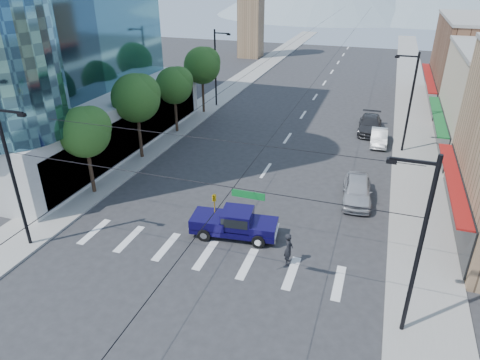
{
  "coord_description": "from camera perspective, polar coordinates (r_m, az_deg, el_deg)",
  "views": [
    {
      "loc": [
        8.39,
        -17.45,
        15.32
      ],
      "look_at": [
        0.45,
        5.92,
        3.0
      ],
      "focal_mm": 32.0,
      "sensor_mm": 36.0,
      "label": 1
    }
  ],
  "objects": [
    {
      "name": "sidewalk_right",
      "position": [
        59.55,
        21.92,
        9.8
      ],
      "size": [
        4.0,
        120.0,
        0.15
      ],
      "primitive_type": "cube",
      "color": "gray",
      "rests_on": "ground"
    },
    {
      "name": "lamp_pole_nw",
      "position": [
        52.18,
        -3.16,
        15.01
      ],
      "size": [
        2.0,
        0.25,
        9.0
      ],
      "color": "black",
      "rests_on": "ground"
    },
    {
      "name": "tree_midnear",
      "position": [
        37.5,
        -13.5,
        10.77
      ],
      "size": [
        4.09,
        4.09,
        7.52
      ],
      "color": "black",
      "rests_on": "ground"
    },
    {
      "name": "signal_rig",
      "position": [
        21.26,
        -6.69,
        -3.82
      ],
      "size": [
        21.8,
        0.2,
        9.0
      ],
      "color": "black",
      "rests_on": "ground"
    },
    {
      "name": "lamp_pole_ne",
      "position": [
        40.86,
        21.65,
        9.96
      ],
      "size": [
        2.0,
        0.25,
        9.0
      ],
      "color": "black",
      "rests_on": "ground"
    },
    {
      "name": "tree_midfar",
      "position": [
        43.54,
        -8.59,
        12.51
      ],
      "size": [
        3.65,
        3.64,
        6.71
      ],
      "color": "black",
      "rests_on": "ground"
    },
    {
      "name": "parked_car_mid",
      "position": [
        43.3,
        18.03,
        5.46
      ],
      "size": [
        1.63,
        4.34,
        1.41
      ],
      "primitive_type": "imported",
      "rotation": [
        0.0,
        0.0,
        0.03
      ],
      "color": "white",
      "rests_on": "ground"
    },
    {
      "name": "ground",
      "position": [
        24.69,
        -5.54,
        -11.97
      ],
      "size": [
        160.0,
        160.0,
        0.0
      ],
      "primitive_type": "plane",
      "color": "#28282B",
      "rests_on": "ground"
    },
    {
      "name": "pickup_truck",
      "position": [
        26.93,
        -0.82,
        -5.68
      ],
      "size": [
        5.68,
        2.63,
        1.86
      ],
      "rotation": [
        0.0,
        0.0,
        0.12
      ],
      "color": "#0D083E",
      "rests_on": "ground"
    },
    {
      "name": "parked_car_far",
      "position": [
        46.29,
        16.95,
        7.08
      ],
      "size": [
        2.35,
        5.59,
        1.61
      ],
      "primitive_type": "imported",
      "rotation": [
        0.0,
        0.0,
        0.02
      ],
      "color": "#2F2E31",
      "rests_on": "ground"
    },
    {
      "name": "sidewalk_left",
      "position": [
        62.84,
        -0.77,
        12.48
      ],
      "size": [
        4.0,
        120.0,
        0.15
      ],
      "primitive_type": "cube",
      "color": "gray",
      "rests_on": "ground"
    },
    {
      "name": "tree_far",
      "position": [
        49.58,
        -4.91,
        15.12
      ],
      "size": [
        4.09,
        4.09,
        7.52
      ],
      "color": "black",
      "rests_on": "ground"
    },
    {
      "name": "tree_near",
      "position": [
        32.25,
        -19.79,
        6.25
      ],
      "size": [
        3.65,
        3.64,
        6.71
      ],
      "color": "black",
      "rests_on": "ground"
    },
    {
      "name": "parked_car_near",
      "position": [
        32.05,
        15.36,
        -1.32
      ],
      "size": [
        2.42,
        5.19,
        1.72
      ],
      "primitive_type": "imported",
      "rotation": [
        0.0,
        0.0,
        0.08
      ],
      "color": "#B9B9BE",
      "rests_on": "ground"
    },
    {
      "name": "pedestrian",
      "position": [
        24.73,
        6.49,
        -9.1
      ],
      "size": [
        0.55,
        0.77,
        1.96
      ],
      "primitive_type": "imported",
      "rotation": [
        0.0,
        0.0,
        1.69
      ],
      "color": "black",
      "rests_on": "ground"
    }
  ]
}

